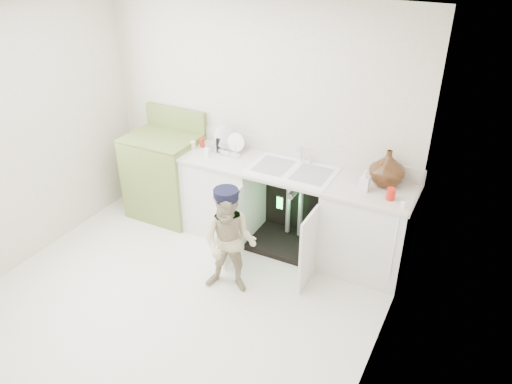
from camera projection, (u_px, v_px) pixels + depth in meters
ground at (183, 296)px, 4.65m from camera, size 3.50×3.50×0.00m
room_shell at (172, 178)px, 4.04m from camera, size 6.00×5.50×1.26m
counter_run at (294, 208)px, 5.12m from camera, size 2.44×1.02×1.24m
avocado_stove at (166, 174)px, 5.72m from camera, size 0.78×0.65×1.21m
repair_worker at (230, 242)px, 4.49m from camera, size 0.58×0.81×1.06m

